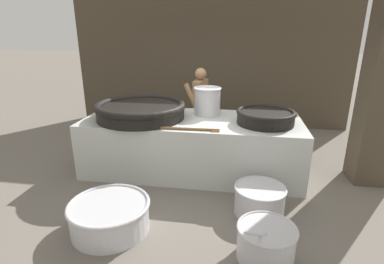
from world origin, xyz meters
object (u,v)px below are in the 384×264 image
(giant_wok_near, at_px, (141,110))
(prep_bowl_meat, at_px, (110,215))
(stock_pot, at_px, (207,101))
(prep_bowl_extra, at_px, (260,199))
(giant_wok_far, at_px, (266,116))
(prep_bowl_vegetables, at_px, (266,241))
(cook, at_px, (200,105))

(giant_wok_near, distance_m, prep_bowl_meat, 1.96)
(stock_pot, xyz_separation_m, prep_bowl_extra, (0.88, -1.50, -0.97))
(prep_bowl_extra, bearing_deg, giant_wok_far, 85.12)
(stock_pot, bearing_deg, prep_bowl_vegetables, -69.16)
(cook, bearing_deg, giant_wok_far, 146.76)
(giant_wok_near, relative_size, giant_wok_far, 1.64)
(prep_bowl_vegetables, distance_m, prep_bowl_meat, 1.87)
(cook, relative_size, prep_bowl_meat, 1.65)
(giant_wok_near, height_order, prep_bowl_extra, giant_wok_near)
(giant_wok_near, xyz_separation_m, giant_wok_far, (2.06, -0.01, -0.03))
(giant_wok_far, distance_m, cook, 1.74)
(giant_wok_near, height_order, giant_wok_far, giant_wok_near)
(prep_bowl_meat, height_order, prep_bowl_extra, prep_bowl_extra)
(prep_bowl_vegetables, bearing_deg, giant_wok_near, 135.29)
(giant_wok_far, xyz_separation_m, prep_bowl_vegetables, (-0.07, -1.95, -0.84))
(giant_wok_near, xyz_separation_m, prep_bowl_meat, (0.13, -1.75, -0.88))
(giant_wok_far, relative_size, cook, 0.56)
(giant_wok_far, relative_size, stock_pot, 1.92)
(prep_bowl_vegetables, bearing_deg, prep_bowl_extra, 91.35)
(prep_bowl_meat, relative_size, prep_bowl_extra, 1.45)
(giant_wok_far, height_order, prep_bowl_extra, giant_wok_far)
(prep_bowl_vegetables, xyz_separation_m, prep_bowl_meat, (-1.86, 0.22, -0.01))
(giant_wok_far, height_order, stock_pot, stock_pot)
(stock_pot, bearing_deg, giant_wok_near, -159.98)
(stock_pot, xyz_separation_m, prep_bowl_meat, (-0.96, -2.14, -0.98))
(prep_bowl_vegetables, xyz_separation_m, prep_bowl_extra, (-0.02, 0.86, -0.00))
(giant_wok_far, bearing_deg, cook, 134.31)
(giant_wok_near, xyz_separation_m, cook, (0.85, 1.23, -0.19))
(cook, height_order, prep_bowl_meat, cook)
(stock_pot, relative_size, cook, 0.29)
(cook, relative_size, prep_bowl_extra, 2.39)
(cook, bearing_deg, prep_bowl_meat, 88.85)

